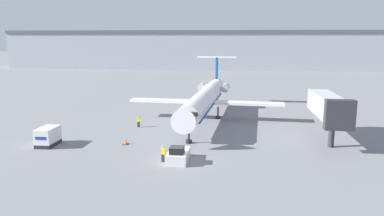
# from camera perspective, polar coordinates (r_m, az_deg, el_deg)

# --- Properties ---
(ground_plane) EXTENTS (600.00, 600.00, 0.00)m
(ground_plane) POSITION_cam_1_polar(r_m,az_deg,el_deg) (39.65, -2.14, -8.27)
(ground_plane) COLOR slate
(terminal_building) EXTENTS (180.00, 16.80, 15.80)m
(terminal_building) POSITION_cam_1_polar(r_m,az_deg,el_deg) (157.24, 4.59, 8.83)
(terminal_building) COLOR #9EA3AD
(terminal_building) RESTS_ON ground
(airplane_main) EXTENTS (24.71, 33.50, 9.25)m
(airplane_main) POSITION_cam_1_polar(r_m,az_deg,el_deg) (58.99, 2.03, 1.46)
(airplane_main) COLOR white
(airplane_main) RESTS_ON ground
(pushback_tug) EXTENTS (2.06, 3.96, 1.80)m
(pushback_tug) POSITION_cam_1_polar(r_m,az_deg,el_deg) (39.79, -2.12, -7.19)
(pushback_tug) COLOR silver
(pushback_tug) RESTS_ON ground
(luggage_cart) EXTENTS (1.90, 3.37, 2.23)m
(luggage_cart) POSITION_cam_1_polar(r_m,az_deg,el_deg) (48.53, -21.11, -4.07)
(luggage_cart) COLOR #232326
(luggage_cart) RESTS_ON ground
(worker_near_tug) EXTENTS (0.40, 0.25, 1.77)m
(worker_near_tug) POSITION_cam_1_polar(r_m,az_deg,el_deg) (39.58, -4.45, -6.91)
(worker_near_tug) COLOR #232838
(worker_near_tug) RESTS_ON ground
(worker_by_wing) EXTENTS (0.40, 0.24, 1.71)m
(worker_by_wing) POSITION_cam_1_polar(r_m,az_deg,el_deg) (55.15, -8.15, -1.98)
(worker_by_wing) COLOR #232838
(worker_by_wing) RESTS_ON ground
(traffic_cone_left) EXTENTS (0.65, 0.65, 0.71)m
(traffic_cone_left) POSITION_cam_1_polar(r_m,az_deg,el_deg) (46.68, -10.06, -5.07)
(traffic_cone_left) COLOR black
(traffic_cone_left) RESTS_ON ground
(jet_bridge) EXTENTS (3.20, 12.30, 6.19)m
(jet_bridge) POSITION_cam_1_polar(r_m,az_deg,el_deg) (49.19, 20.05, 0.17)
(jet_bridge) COLOR #2D2D33
(jet_bridge) RESTS_ON ground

